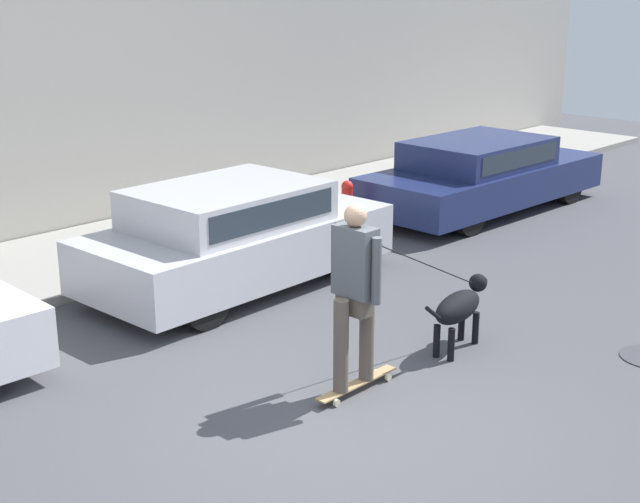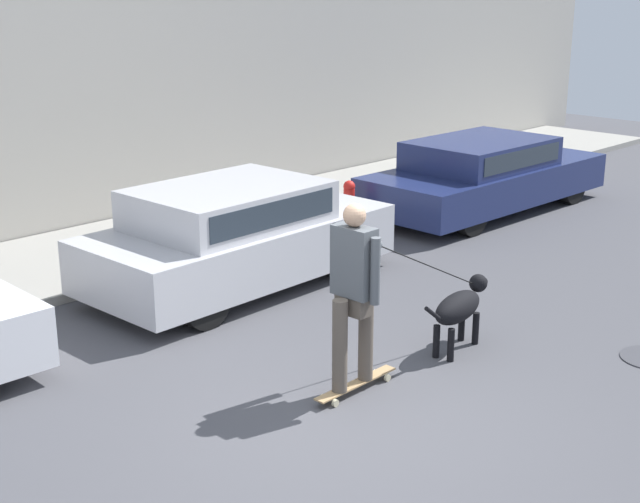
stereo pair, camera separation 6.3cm
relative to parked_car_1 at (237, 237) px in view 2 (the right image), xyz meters
name	(u,v)px [view 2 (the right image)]	position (x,y,z in m)	size (l,w,h in m)	color
ground_plane	(332,421)	(-1.74, -3.28, -0.64)	(36.00, 36.00, 0.00)	#47474C
sidewalk_curb	(19,273)	(-1.74, 2.26, -0.59)	(30.00, 2.57, 0.12)	gray
parked_car_1	(237,237)	(0.00, 0.00, 0.00)	(3.97, 1.87, 1.30)	black
parked_car_2	(485,175)	(5.31, 0.00, -0.05)	(4.62, 1.86, 1.20)	black
dog	(459,307)	(0.30, -3.12, -0.18)	(1.26, 0.41, 0.70)	black
skateboarder	(355,288)	(-1.20, -3.03, 0.38)	(2.38, 0.57, 1.80)	beige
fire_hydrant	(349,205)	(2.83, 0.73, -0.23)	(0.18, 0.18, 0.78)	red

